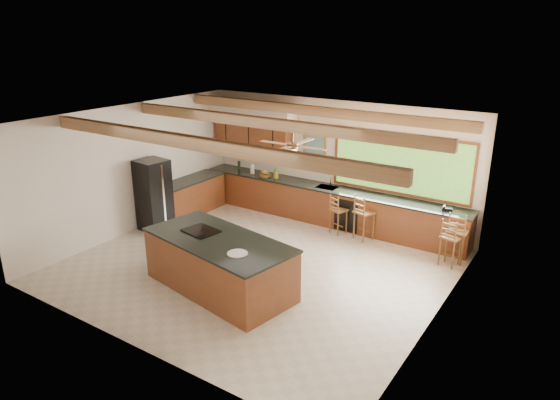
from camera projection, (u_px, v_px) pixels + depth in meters
The scene contains 9 objects.
ground at pixel (258, 266), 10.22m from camera, with size 7.20×7.20×0.00m, color #C1B5A0.
room_shell at pixel (268, 153), 10.10m from camera, with size 7.27×6.54×3.02m.
counter_run at pixel (290, 203), 12.48m from camera, with size 7.12×3.10×1.24m.
island at pixel (219, 264), 9.19m from camera, with size 3.09×1.84×1.03m.
refrigerator at pixel (154, 195), 11.82m from camera, with size 0.73×0.71×1.71m.
bar_stool_a at pixel (363, 214), 11.26m from camera, with size 0.50×0.50×1.09m.
bar_stool_b at pixel (338, 211), 11.62m from camera, with size 0.45×0.45×0.97m.
bar_stool_c at pixel (451, 238), 10.03m from camera, with size 0.43×0.43×1.03m.
bar_stool_d at pixel (457, 233), 10.17m from camera, with size 0.41×0.41×1.11m.
Camera 1 is at (5.45, -7.43, 4.64)m, focal length 32.00 mm.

